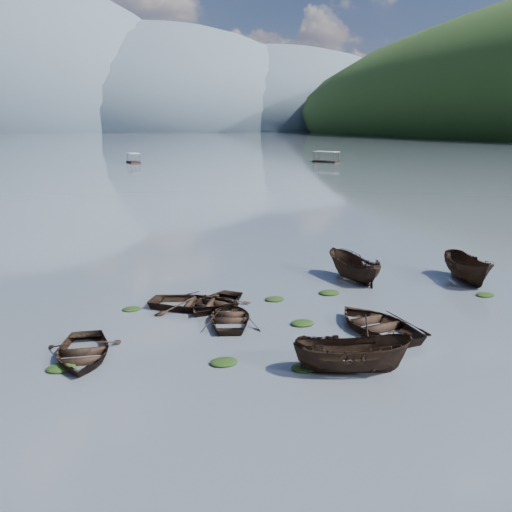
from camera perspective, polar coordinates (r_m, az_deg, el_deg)
name	(u,v)px	position (r m, az deg, el deg)	size (l,w,h in m)	color
ground_plane	(373,391)	(19.90, 11.59, -13.06)	(2400.00, 2400.00, 0.00)	#4E5661
haze_mtn_b	(19,131)	(916.72, -22.58, 11.47)	(520.00, 520.00, 340.00)	#475666
haze_mtn_c	(157,131)	(927.43, -9.90, 12.25)	(520.00, 520.00, 260.00)	#475666
haze_mtn_d	(265,130)	(972.78, 0.87, 12.46)	(520.00, 520.00, 220.00)	#475666
rowboat_0	(82,358)	(22.97, -16.97, -9.73)	(2.97, 4.16, 0.86)	black
rowboat_1	(231,322)	(25.85, -2.55, -6.58)	(2.75, 3.85, 0.80)	black
rowboat_2	(351,372)	(21.12, 9.52, -11.39)	(1.59, 4.22, 1.63)	black
rowboat_3	(377,330)	(25.37, 11.97, -7.25)	(3.37, 4.72, 0.98)	black
rowboat_5	(467,282)	(34.41, 20.34, -2.41)	(1.74, 4.63, 1.79)	black
rowboat_6	(195,308)	(27.83, -6.12, -5.20)	(3.16, 4.43, 0.92)	black
rowboat_7	(214,307)	(27.89, -4.18, -5.12)	(2.77, 3.88, 0.80)	black
rowboat_8	(353,280)	(33.02, 9.63, -2.39)	(1.67, 4.44, 1.72)	black
weed_clump_0	(224,364)	(21.56, -3.24, -10.69)	(1.06, 0.87, 0.23)	black
weed_clump_1	(302,324)	(25.56, 4.66, -6.84)	(1.08, 0.86, 0.24)	black
weed_clump_2	(305,369)	(21.17, 4.96, -11.18)	(1.06, 0.84, 0.23)	black
weed_clump_3	(275,300)	(28.91, 1.87, -4.43)	(0.98, 0.83, 0.22)	black
weed_clump_4	(485,296)	(31.93, 21.93, -3.70)	(0.99, 0.79, 0.21)	black
weed_clump_5	(61,369)	(22.20, -18.91, -10.69)	(1.07, 0.86, 0.23)	black
weed_clump_6	(132,310)	(28.06, -12.34, -5.28)	(0.90, 0.75, 0.19)	black
weed_clump_7	(329,294)	(30.19, 7.35, -3.78)	(1.11, 0.89, 0.24)	black
pontoon_centre	(134,163)	(138.05, -12.14, 9.10)	(2.33, 5.58, 2.14)	black
pontoon_right	(326,162)	(137.71, 7.02, 9.28)	(2.66, 6.38, 2.44)	black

